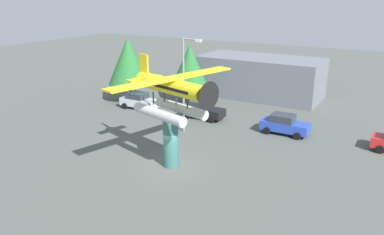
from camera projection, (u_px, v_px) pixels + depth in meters
The scene contains 10 objects.
ground_plane at pixel (171, 166), 27.85m from camera, with size 140.00×140.00×0.00m, color #515651.
display_pedestal at pixel (171, 141), 27.26m from camera, with size 1.10×1.10×3.80m, color #386B66.
floatplane_monument at pixel (171, 93), 26.07m from camera, with size 7.19×10.31×4.00m.
car_near_silver at pixel (139, 101), 41.34m from camera, with size 4.20×2.02×1.76m.
car_mid_black at pixel (203, 110), 38.13m from camera, with size 4.20×2.02×1.76m.
car_far_blue at pixel (284, 124), 33.92m from camera, with size 4.20×2.02×1.76m.
streetlight_primary at pixel (185, 79), 33.25m from camera, with size 1.84×0.28×8.36m.
storefront_building at pixel (260, 77), 45.96m from camera, with size 14.22×6.81×4.72m, color slate.
tree_west at pixel (129, 61), 43.05m from camera, with size 4.68×4.68×7.28m.
tree_east at pixel (190, 66), 42.12m from camera, with size 4.09×4.09×6.63m.
Camera 1 is at (14.07, -21.19, 11.97)m, focal length 35.94 mm.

